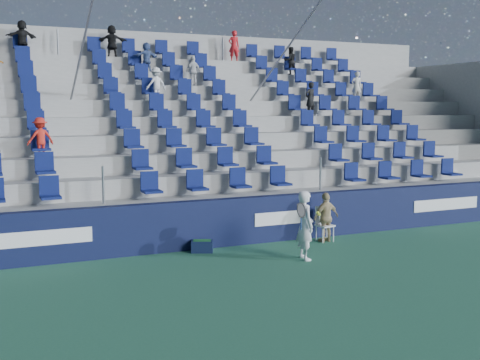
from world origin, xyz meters
The scene contains 7 objects.
ground centered at (0.00, 0.00, 0.00)m, with size 70.00×70.00×0.00m, color #2D694B.
sponsor_wall centered at (0.00, 3.15, 0.60)m, with size 24.00×0.32×1.20m.
grandstand centered at (0.00, 8.25, 2.14)m, with size 24.00×8.17×6.63m.
tennis_player centered at (1.08, 1.12, 0.80)m, with size 0.69×0.65×1.60m.
line_judge_chair centered at (2.52, 2.64, 0.52)m, with size 0.46×0.48×0.91m.
line_judge centered at (2.52, 2.50, 0.65)m, with size 0.76×0.32×1.29m, color tan.
ball_bin centered at (-0.83, 2.75, 0.16)m, with size 0.61×0.51×0.29m.
Camera 1 is at (-5.78, -10.62, 3.46)m, focal length 45.00 mm.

